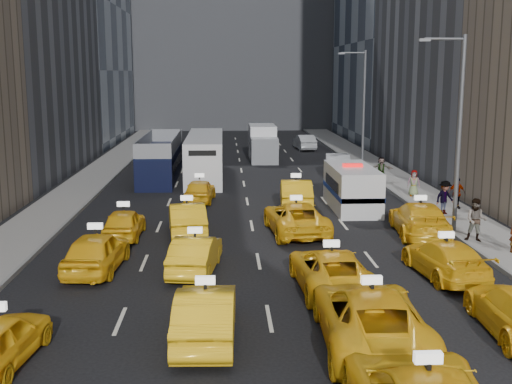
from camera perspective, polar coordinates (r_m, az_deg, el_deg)
ground at (r=18.02m, az=1.64°, el=-13.49°), size 160.00×160.00×0.00m
sidewalk_west at (r=43.02m, az=-15.17°, el=0.47°), size 3.00×90.00×0.15m
sidewalk_east at (r=43.67m, az=12.86°, el=0.72°), size 3.00×90.00×0.15m
curb_west at (r=42.73m, az=-13.27°, el=0.51°), size 0.15×90.00×0.18m
curb_east at (r=43.29m, az=11.02°, el=0.72°), size 0.15×90.00×0.18m
streetlight_near at (r=30.38m, az=17.44°, el=5.51°), size 2.15×0.22×9.00m
streetlight_far at (r=49.59m, az=9.42°, el=7.62°), size 2.15×0.22×9.00m
taxi_5 at (r=18.15m, az=-4.49°, el=-10.75°), size 1.74×4.64×1.51m
taxi_6 at (r=18.01m, az=10.14°, el=-10.84°), size 2.96×6.01×1.64m
taxi_8 at (r=24.80m, az=-14.01°, el=-5.15°), size 2.13×4.58×1.52m
taxi_9 at (r=24.09m, az=-5.41°, el=-5.51°), size 2.00×4.38×1.39m
taxi_10 at (r=22.25m, az=6.67°, el=-6.87°), size 2.60×5.19×1.41m
taxi_11 at (r=24.42m, az=16.45°, el=-5.71°), size 2.33×4.85×1.36m
taxi_12 at (r=29.48m, az=-11.65°, el=-2.74°), size 1.64×3.95×1.34m
taxi_13 at (r=29.60m, az=-6.15°, el=-2.37°), size 2.08×4.70×1.50m
taxi_14 at (r=29.68m, az=3.57°, el=-2.32°), size 2.89×5.49×1.47m
taxi_15 at (r=30.16m, az=14.33°, el=-2.35°), size 2.71×5.54×1.55m
taxi_16 at (r=37.03m, az=-5.03°, el=0.14°), size 1.91×4.03×1.33m
taxi_17 at (r=35.44m, az=3.56°, el=-0.12°), size 1.95×4.86×1.57m
nypd_van at (r=35.30m, az=8.52°, el=0.31°), size 2.52×5.91×2.50m
double_decker at (r=45.15m, az=-8.47°, el=3.00°), size 2.60×10.39×3.01m
city_bus at (r=45.41m, az=-4.55°, el=3.13°), size 2.67×11.73×3.02m
box_truck at (r=54.60m, az=0.61°, el=4.35°), size 3.00×6.61×2.92m
misc_car_0 at (r=47.06m, az=7.24°, el=2.50°), size 2.36×5.08×1.61m
misc_car_1 at (r=57.17m, az=-7.99°, el=3.86°), size 3.05×5.71×1.53m
misc_car_2 at (r=62.11m, az=0.95°, el=4.47°), size 2.20×5.19×1.50m
misc_car_3 at (r=61.40m, az=-4.14°, el=4.42°), size 2.02×4.74×1.60m
misc_car_4 at (r=62.26m, az=4.35°, el=4.44°), size 1.86×4.55×1.47m
pedestrian_1 at (r=29.23m, az=18.99°, el=-2.37°), size 1.04×0.84×1.88m
pedestrian_2 at (r=34.40m, az=16.43°, el=-0.46°), size 1.22×0.89×1.74m
pedestrian_3 at (r=35.97m, az=17.40°, el=-0.10°), size 1.03×0.57×1.68m
pedestrian_4 at (r=38.99m, az=13.84°, el=0.78°), size 0.83×0.57×1.55m
pedestrian_5 at (r=43.88m, az=11.06°, el=2.02°), size 1.55×0.54×1.65m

